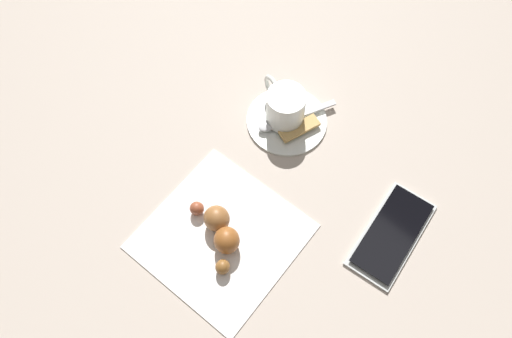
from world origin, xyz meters
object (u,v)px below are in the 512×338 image
at_px(espresso_cup, 285,106).
at_px(napkin, 221,236).
at_px(saucer, 287,120).
at_px(croissant, 220,230).
at_px(sugar_packet, 299,128).
at_px(cell_phone, 392,234).
at_px(teaspoon, 284,120).

distance_m(espresso_cup, napkin, 0.22).
height_order(saucer, croissant, croissant).
bearing_deg(croissant, sugar_packet, 7.48).
height_order(saucer, cell_phone, cell_phone).
height_order(espresso_cup, croissant, espresso_cup).
xyz_separation_m(saucer, napkin, (-0.20, -0.05, -0.00)).
distance_m(sugar_packet, napkin, 0.20).
height_order(teaspoon, napkin, teaspoon).
bearing_deg(napkin, teaspoon, 15.53).
xyz_separation_m(saucer, teaspoon, (-0.01, 0.00, 0.01)).
xyz_separation_m(saucer, sugar_packet, (-0.00, -0.03, 0.01)).
bearing_deg(espresso_cup, croissant, -163.79).
distance_m(espresso_cup, croissant, 0.21).
bearing_deg(napkin, cell_phone, -47.44).
bearing_deg(napkin, espresso_cup, 16.61).
distance_m(saucer, teaspoon, 0.01).
bearing_deg(teaspoon, espresso_cup, 46.36).
xyz_separation_m(sugar_packet, napkin, (-0.20, -0.03, -0.01)).
bearing_deg(napkin, saucer, 15.00).
relative_size(saucer, napkin, 0.63).
xyz_separation_m(espresso_cup, croissant, (-0.20, -0.06, -0.02)).
relative_size(saucer, espresso_cup, 1.42).
height_order(teaspoon, croissant, croissant).
distance_m(espresso_cup, cell_phone, 0.24).
bearing_deg(cell_phone, croissant, 132.19).
xyz_separation_m(espresso_cup, cell_phone, (-0.04, -0.24, -0.03)).
xyz_separation_m(teaspoon, croissant, (-0.20, -0.05, 0.01)).
bearing_deg(espresso_cup, cell_phone, -100.60).
bearing_deg(sugar_packet, saucer, 102.88).
bearing_deg(croissant, napkin, -107.34).
bearing_deg(saucer, teaspoon, 176.95).
xyz_separation_m(saucer, croissant, (-0.20, -0.05, 0.02)).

